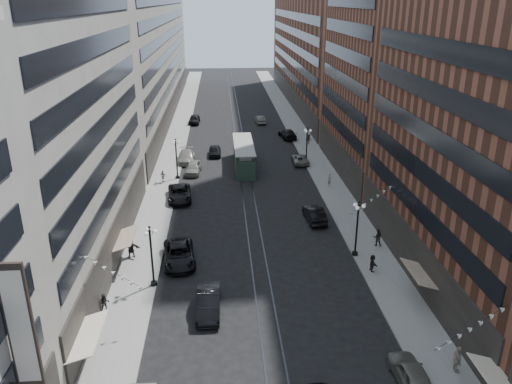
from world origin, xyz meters
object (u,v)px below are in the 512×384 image
object	(u,v)px
car_10	(314,214)
lamppost_se_mid	(307,144)
car_11	(300,159)
car_extra_0	(193,168)
lamppost_sw_far	(151,254)
car_9	(194,119)
pedestrian_4	(457,359)
pedestrian_6	(163,176)
car_8	(187,157)
car_13	(215,151)
pedestrian_8	(329,179)
lamppost_se_far	(357,227)
car_5	(208,303)
pedestrian_2	(105,303)
lamppost_sw_mid	(176,157)
car_2	(179,254)
car_4	(412,374)
car_12	(287,134)
pedestrian_extra_1	(372,263)
pedestrian_7	(378,237)
streetcar	(244,156)
car_14	(260,120)
pedestrian_5	(131,248)
pedestrian_9	(309,139)
car_7	(179,194)

from	to	relation	value
car_10	lamppost_se_mid	bearing A→B (deg)	-100.74
car_11	car_extra_0	distance (m)	15.93
lamppost_sw_far	car_9	xyz separation A→B (m)	(0.89, 59.13, -2.24)
pedestrian_4	pedestrian_6	distance (m)	43.96
car_8	car_13	size ratio (longest dim) A/B	1.25
car_11	pedestrian_8	distance (m)	10.24
car_10	car_extra_0	bearing A→B (deg)	-54.58
lamppost_se_far	car_5	xyz separation A→B (m)	(-13.70, -8.06, -2.25)
car_8	car_11	distance (m)	16.91
car_8	pedestrian_2	bearing A→B (deg)	-97.90
car_10	pedestrian_4	bearing A→B (deg)	97.59
lamppost_sw_far	lamppost_sw_mid	size ratio (longest dim) A/B	1.00
car_5	pedestrian_4	distance (m)	18.07
lamppost_se_mid	car_9	world-z (taller)	lamppost_se_mid
lamppost_se_far	car_2	bearing A→B (deg)	-179.94
pedestrian_4	pedestrian_6	xyz separation A→B (m)	(-22.67, 37.66, -0.15)
car_4	pedestrian_8	size ratio (longest dim) A/B	2.72
lamppost_se_mid	car_13	size ratio (longest dim) A/B	1.21
car_4	car_12	xyz separation A→B (m)	(0.00, 59.78, 0.02)
lamppost_sw_mid	car_13	size ratio (longest dim) A/B	1.21
car_8	car_extra_0	size ratio (longest dim) A/B	1.18
lamppost_se_far	car_extra_0	bearing A→B (deg)	122.92
car_extra_0	lamppost_sw_mid	bearing A→B (deg)	-126.56
pedestrian_2	lamppost_sw_mid	bearing A→B (deg)	68.23
lamppost_se_mid	car_4	bearing A→B (deg)	-91.02
pedestrian_4	lamppost_se_mid	bearing A→B (deg)	10.58
car_13	pedestrian_extra_1	distance (m)	39.22
car_2	pedestrian_8	bearing A→B (deg)	39.46
pedestrian_4	car_extra_0	distance (m)	45.45
lamppost_se_far	pedestrian_7	world-z (taller)	lamppost_se_far
car_4	pedestrian_extra_1	bearing A→B (deg)	-98.48
streetcar	car_14	size ratio (longest dim) A/B	2.77
pedestrian_8	pedestrian_extra_1	size ratio (longest dim) A/B	1.09
streetcar	pedestrian_5	xyz separation A→B (m)	(-11.89, -26.61, -0.50)
car_2	pedestrian_4	size ratio (longest dim) A/B	3.19
lamppost_se_mid	pedestrian_8	xyz separation A→B (m)	(1.41, -9.36, -2.09)
car_11	car_2	bearing A→B (deg)	62.77
pedestrian_6	car_12	bearing A→B (deg)	-108.84
car_2	car_14	distance (m)	55.77
pedestrian_9	car_extra_0	xyz separation A→B (m)	(-18.53, -13.25, -0.16)
car_14	car_4	bearing A→B (deg)	86.96
lamppost_se_far	car_8	distance (m)	35.35
lamppost_sw_mid	car_7	distance (m)	7.89
lamppost_se_far	car_7	size ratio (longest dim) A/B	0.94
car_9	car_14	distance (m)	12.82
car_2	car_11	size ratio (longest dim) A/B	1.23
car_11	pedestrian_7	distance (m)	27.09
car_10	car_13	size ratio (longest dim) A/B	1.09
car_4	car_11	xyz separation A→B (m)	(0.00, 45.48, -0.12)
car_12	car_8	bearing A→B (deg)	28.75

